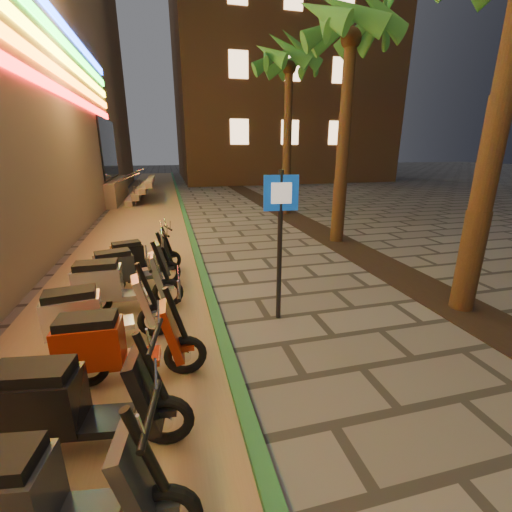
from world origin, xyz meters
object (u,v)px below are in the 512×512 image
object	(u,v)px
scooter_7	(94,314)
scooter_10	(139,256)
scooter_6	(114,345)
scooter_8	(116,284)
pedestrian_sign	(280,226)
scooter_5	(70,404)
scooter_4	(38,499)
scooter_9	(128,268)

from	to	relation	value
scooter_7	scooter_10	xyz separation A→B (m)	(0.42, 2.99, -0.06)
scooter_6	scooter_8	size ratio (longest dim) A/B	0.97
pedestrian_sign	scooter_5	world-z (taller)	pedestrian_sign
scooter_4	scooter_5	world-z (taller)	scooter_5
scooter_4	scooter_7	bearing A→B (deg)	101.68
pedestrian_sign	scooter_7	world-z (taller)	pedestrian_sign
scooter_8	scooter_9	bearing A→B (deg)	82.02
scooter_5	scooter_7	distance (m)	1.95
scooter_4	scooter_6	distance (m)	1.95
pedestrian_sign	scooter_4	xyz separation A→B (m)	(-2.76, -3.09, -1.10)
scooter_4	scooter_9	world-z (taller)	scooter_4
pedestrian_sign	scooter_6	distance (m)	2.98
scooter_6	scooter_10	distance (m)	3.93
scooter_8	scooter_9	world-z (taller)	scooter_8
pedestrian_sign	scooter_9	bearing A→B (deg)	150.08
scooter_5	scooter_7	world-z (taller)	scooter_5
scooter_4	scooter_7	size ratio (longest dim) A/B	1.00
scooter_5	scooter_8	distance (m)	3.05
pedestrian_sign	scooter_8	xyz separation A→B (m)	(-2.74, 0.90, -1.08)
scooter_9	scooter_10	distance (m)	0.95
scooter_8	scooter_10	xyz separation A→B (m)	(0.26, 1.87, -0.08)
scooter_5	scooter_6	distance (m)	1.03
scooter_7	scooter_9	size ratio (longest dim) A/B	1.05
scooter_6	scooter_9	size ratio (longest dim) A/B	1.04
scooter_6	scooter_8	xyz separation A→B (m)	(-0.23, 2.06, 0.02)
scooter_6	scooter_8	world-z (taller)	scooter_8
scooter_4	scooter_9	distance (m)	4.93
scooter_4	scooter_9	size ratio (longest dim) A/B	1.05
pedestrian_sign	scooter_9	xyz separation A→B (m)	(-2.62, 1.83, -1.12)
scooter_7	scooter_10	bearing A→B (deg)	74.35
scooter_8	pedestrian_sign	bearing A→B (deg)	-18.82
scooter_4	pedestrian_sign	bearing A→B (deg)	57.14
scooter_4	scooter_8	bearing A→B (deg)	98.59
pedestrian_sign	scooter_4	world-z (taller)	pedestrian_sign
scooter_4	scooter_5	xyz separation A→B (m)	(-0.01, 0.94, 0.01)
scooter_9	scooter_10	size ratio (longest dim) A/B	1.09
scooter_9	scooter_8	bearing A→B (deg)	-113.00
pedestrian_sign	scooter_10	size ratio (longest dim) A/B	1.62
scooter_7	scooter_8	distance (m)	1.13
scooter_6	scooter_9	world-z (taller)	scooter_6
scooter_4	scooter_8	size ratio (longest dim) A/B	0.98
scooter_9	scooter_5	bearing A→B (deg)	-107.88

